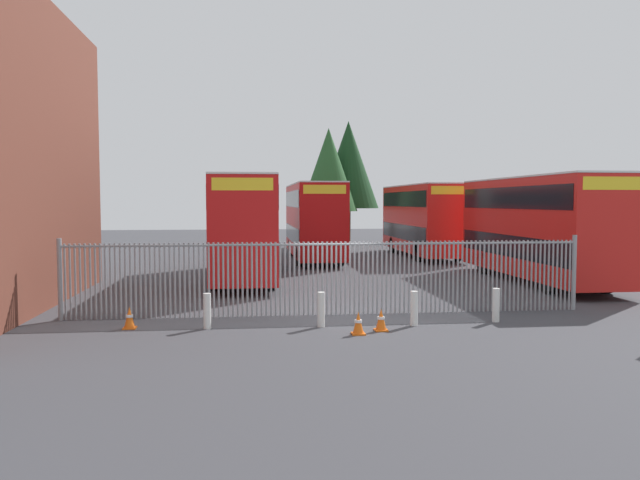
{
  "coord_description": "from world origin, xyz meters",
  "views": [
    {
      "loc": [
        -2.56,
        -18.16,
        3.38
      ],
      "look_at": [
        0.0,
        4.0,
        2.0
      ],
      "focal_mm": 34.59,
      "sensor_mm": 36.0,
      "label": 1
    }
  ],
  "objects": [
    {
      "name": "ground_plane",
      "position": [
        0.0,
        8.0,
        0.0
      ],
      "size": [
        100.0,
        100.0,
        0.0
      ],
      "primitive_type": "plane",
      "color": "#3D3D42"
    },
    {
      "name": "palisade_fence",
      "position": [
        -0.18,
        0.0,
        1.18
      ],
      "size": [
        15.62,
        0.14,
        2.35
      ],
      "color": "gray",
      "rests_on": "ground"
    },
    {
      "name": "double_decker_bus_near_gate",
      "position": [
        -2.77,
        8.82,
        2.42
      ],
      "size": [
        2.54,
        10.81,
        4.42
      ],
      "color": "red",
      "rests_on": "ground"
    },
    {
      "name": "double_decker_bus_behind_fence_left",
      "position": [
        9.46,
        6.48,
        2.42
      ],
      "size": [
        2.54,
        10.81,
        4.42
      ],
      "color": "red",
      "rests_on": "ground"
    },
    {
      "name": "double_decker_bus_behind_fence_right",
      "position": [
        1.16,
        17.42,
        2.42
      ],
      "size": [
        2.54,
        10.81,
        4.42
      ],
      "color": "#B70C0C",
      "rests_on": "ground"
    },
    {
      "name": "double_decker_bus_far_back",
      "position": [
        8.06,
        18.89,
        2.42
      ],
      "size": [
        2.54,
        10.81,
        4.42
      ],
      "color": "red",
      "rests_on": "ground"
    },
    {
      "name": "bollard_near_left",
      "position": [
        -3.68,
        -1.65,
        0.47
      ],
      "size": [
        0.2,
        0.2,
        0.95
      ],
      "primitive_type": "cylinder",
      "color": "silver",
      "rests_on": "ground"
    },
    {
      "name": "bollard_center_front",
      "position": [
        -0.64,
        -1.77,
        0.47
      ],
      "size": [
        0.2,
        0.2,
        0.95
      ],
      "primitive_type": "cylinder",
      "color": "silver",
      "rests_on": "ground"
    },
    {
      "name": "bollard_near_right",
      "position": [
        1.91,
        -1.89,
        0.47
      ],
      "size": [
        0.2,
        0.2,
        0.95
      ],
      "primitive_type": "cylinder",
      "color": "silver",
      "rests_on": "ground"
    },
    {
      "name": "bollard_far_right",
      "position": [
        4.35,
        -1.62,
        0.47
      ],
      "size": [
        0.2,
        0.2,
        0.95
      ],
      "primitive_type": "cylinder",
      "color": "silver",
      "rests_on": "ground"
    },
    {
      "name": "traffic_cone_by_gate",
      "position": [
        -5.75,
        -1.41,
        0.29
      ],
      "size": [
        0.34,
        0.34,
        0.59
      ],
      "color": "orange",
      "rests_on": "ground"
    },
    {
      "name": "traffic_cone_mid_forecourt",
      "position": [
        0.87,
        -2.45,
        0.29
      ],
      "size": [
        0.34,
        0.34,
        0.59
      ],
      "color": "orange",
      "rests_on": "ground"
    },
    {
      "name": "traffic_cone_near_kerb",
      "position": [
        0.2,
        -2.82,
        0.29
      ],
      "size": [
        0.34,
        0.34,
        0.59
      ],
      "color": "orange",
      "rests_on": "ground"
    },
    {
      "name": "tree_tall_back",
      "position": [
        5.05,
        28.72,
        6.21
      ],
      "size": [
        4.65,
        4.65,
        9.55
      ],
      "color": "#4C3823",
      "rests_on": "ground"
    },
    {
      "name": "tree_short_side",
      "position": [
        3.31,
        27.12,
        5.75
      ],
      "size": [
        4.27,
        4.27,
        8.81
      ],
      "color": "#4C3823",
      "rests_on": "ground"
    }
  ]
}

